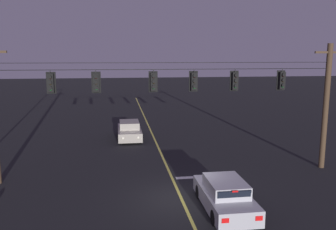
{
  "coord_description": "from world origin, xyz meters",
  "views": [
    {
      "loc": [
        -2.82,
        -15.01,
        6.57
      ],
      "look_at": [
        0.0,
        4.33,
        3.22
      ],
      "focal_mm": 37.14,
      "sensor_mm": 36.0,
      "label": 1
    }
  ],
  "objects_px": {
    "traffic_light_leftmost": "(51,83)",
    "traffic_light_right_inner": "(194,81)",
    "traffic_light_rightmost": "(235,81)",
    "car_waiting_near_lane": "(225,196)",
    "traffic_light_left_inner": "(96,82)",
    "traffic_light_far_right": "(282,80)",
    "car_oncoming_lead": "(129,131)",
    "traffic_light_centre": "(153,82)"
  },
  "relations": [
    {
      "from": "traffic_light_leftmost",
      "to": "traffic_light_right_inner",
      "type": "height_order",
      "value": "same"
    },
    {
      "from": "traffic_light_rightmost",
      "to": "car_waiting_near_lane",
      "type": "relative_size",
      "value": 0.28
    },
    {
      "from": "traffic_light_left_inner",
      "to": "traffic_light_far_right",
      "type": "xyz_separation_m",
      "value": [
        10.21,
        0.0,
        0.0
      ]
    },
    {
      "from": "traffic_light_leftmost",
      "to": "traffic_light_far_right",
      "type": "xyz_separation_m",
      "value": [
        12.48,
        0.0,
        0.0
      ]
    },
    {
      "from": "traffic_light_left_inner",
      "to": "car_waiting_near_lane",
      "type": "distance_m",
      "value": 8.6
    },
    {
      "from": "traffic_light_far_right",
      "to": "car_oncoming_lead",
      "type": "bearing_deg",
      "value": 132.67
    },
    {
      "from": "traffic_light_centre",
      "to": "car_waiting_near_lane",
      "type": "relative_size",
      "value": 0.28
    },
    {
      "from": "traffic_light_centre",
      "to": "traffic_light_rightmost",
      "type": "xyz_separation_m",
      "value": [
        4.49,
        0.0,
        0.0
      ]
    },
    {
      "from": "traffic_light_centre",
      "to": "car_oncoming_lead",
      "type": "distance_m",
      "value": 10.1
    },
    {
      "from": "traffic_light_left_inner",
      "to": "traffic_light_right_inner",
      "type": "distance_m",
      "value": 5.18
    },
    {
      "from": "traffic_light_far_right",
      "to": "traffic_light_left_inner",
      "type": "bearing_deg",
      "value": 180.0
    },
    {
      "from": "traffic_light_left_inner",
      "to": "traffic_light_centre",
      "type": "height_order",
      "value": "same"
    },
    {
      "from": "traffic_light_leftmost",
      "to": "traffic_light_left_inner",
      "type": "xyz_separation_m",
      "value": [
        2.27,
        0.0,
        0.0
      ]
    },
    {
      "from": "traffic_light_left_inner",
      "to": "traffic_light_rightmost",
      "type": "distance_m",
      "value": 7.48
    },
    {
      "from": "traffic_light_left_inner",
      "to": "car_waiting_near_lane",
      "type": "relative_size",
      "value": 0.28
    },
    {
      "from": "traffic_light_leftmost",
      "to": "traffic_light_centre",
      "type": "height_order",
      "value": "same"
    },
    {
      "from": "car_oncoming_lead",
      "to": "car_waiting_near_lane",
      "type": "bearing_deg",
      "value": -75.37
    },
    {
      "from": "traffic_light_centre",
      "to": "traffic_light_rightmost",
      "type": "relative_size",
      "value": 1.0
    },
    {
      "from": "traffic_light_left_inner",
      "to": "traffic_light_rightmost",
      "type": "height_order",
      "value": "same"
    },
    {
      "from": "traffic_light_far_right",
      "to": "traffic_light_rightmost",
      "type": "bearing_deg",
      "value": 180.0
    },
    {
      "from": "traffic_light_leftmost",
      "to": "traffic_light_far_right",
      "type": "height_order",
      "value": "same"
    },
    {
      "from": "traffic_light_centre",
      "to": "traffic_light_right_inner",
      "type": "height_order",
      "value": "same"
    },
    {
      "from": "traffic_light_leftmost",
      "to": "traffic_light_rightmost",
      "type": "xyz_separation_m",
      "value": [
        9.74,
        0.0,
        0.0
      ]
    },
    {
      "from": "traffic_light_leftmost",
      "to": "car_oncoming_lead",
      "type": "xyz_separation_m",
      "value": [
        4.22,
        8.96,
        -4.55
      ]
    },
    {
      "from": "car_waiting_near_lane",
      "to": "car_oncoming_lead",
      "type": "distance_m",
      "value": 14.17
    },
    {
      "from": "car_oncoming_lead",
      "to": "traffic_light_right_inner",
      "type": "bearing_deg",
      "value": -70.2
    },
    {
      "from": "traffic_light_right_inner",
      "to": "traffic_light_centre",
      "type": "bearing_deg",
      "value": 180.0
    },
    {
      "from": "traffic_light_far_right",
      "to": "car_waiting_near_lane",
      "type": "bearing_deg",
      "value": -134.55
    },
    {
      "from": "traffic_light_centre",
      "to": "traffic_light_leftmost",
      "type": "bearing_deg",
      "value": 180.0
    },
    {
      "from": "traffic_light_centre",
      "to": "traffic_light_far_right",
      "type": "relative_size",
      "value": 1.0
    },
    {
      "from": "traffic_light_left_inner",
      "to": "traffic_light_right_inner",
      "type": "xyz_separation_m",
      "value": [
        5.18,
        0.0,
        0.0
      ]
    },
    {
      "from": "traffic_light_rightmost",
      "to": "car_waiting_near_lane",
      "type": "xyz_separation_m",
      "value": [
        -1.94,
        -4.75,
        -4.55
      ]
    },
    {
      "from": "traffic_light_centre",
      "to": "traffic_light_right_inner",
      "type": "bearing_deg",
      "value": 0.0
    },
    {
      "from": "traffic_light_left_inner",
      "to": "car_oncoming_lead",
      "type": "bearing_deg",
      "value": 77.68
    },
    {
      "from": "traffic_light_rightmost",
      "to": "traffic_light_centre",
      "type": "bearing_deg",
      "value": 180.0
    },
    {
      "from": "traffic_light_rightmost",
      "to": "traffic_light_far_right",
      "type": "relative_size",
      "value": 1.0
    },
    {
      "from": "traffic_light_left_inner",
      "to": "car_oncoming_lead",
      "type": "xyz_separation_m",
      "value": [
        1.96,
        8.96,
        -4.55
      ]
    },
    {
      "from": "traffic_light_left_inner",
      "to": "traffic_light_right_inner",
      "type": "height_order",
      "value": "same"
    },
    {
      "from": "car_oncoming_lead",
      "to": "traffic_light_leftmost",
      "type": "bearing_deg",
      "value": -115.24
    },
    {
      "from": "traffic_light_leftmost",
      "to": "traffic_light_right_inner",
      "type": "distance_m",
      "value": 7.45
    },
    {
      "from": "traffic_light_left_inner",
      "to": "traffic_light_centre",
      "type": "distance_m",
      "value": 2.99
    },
    {
      "from": "traffic_light_leftmost",
      "to": "traffic_light_centre",
      "type": "bearing_deg",
      "value": 0.0
    }
  ]
}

